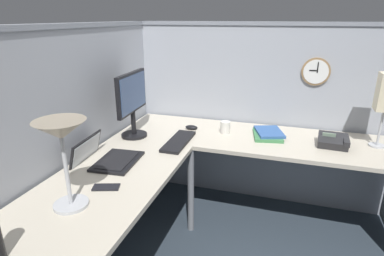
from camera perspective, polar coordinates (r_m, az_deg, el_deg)
The scene contains 14 objects.
ground_plane at distance 2.53m, azimuth 2.32°, elevation -20.36°, with size 6.80×6.80×0.00m, color #2D3842.
cubicle_wall_back at distance 2.20m, azimuth -22.63°, elevation -4.24°, with size 2.57×0.12×1.58m.
cubicle_wall_right at distance 2.88m, azimuth 12.16°, elevation 2.33°, with size 0.12×2.37×1.58m.
desk at distance 2.05m, azimuth 2.79°, elevation -9.44°, with size 2.35×2.15×0.73m.
monitor at distance 2.45m, azimuth -10.68°, elevation 4.99°, with size 0.46×0.20×0.50m.
laptop at distance 2.14m, azimuth -15.57°, elevation -5.12°, with size 0.37×0.41×0.22m.
keyboard at distance 2.36m, azimuth -2.41°, elevation -2.40°, with size 0.43×0.14×0.02m, color black.
computer_mouse at distance 2.64m, azimuth -0.10°, elevation 0.12°, with size 0.06×0.10×0.03m, color black.
desk_lamp_dome at distance 1.58m, azimuth -22.40°, elevation -1.57°, with size 0.24×0.24×0.44m.
cell_phone at distance 1.83m, azimuth -15.16°, elevation -10.23°, with size 0.07×0.14×0.01m, color black.
office_phone at distance 2.51m, azimuth 24.14°, elevation -2.21°, with size 0.20×0.22×0.11m.
book_stack at distance 2.55m, azimuth 13.52°, elevation -1.01°, with size 0.33×0.27×0.04m.
coffee_mug at distance 2.56m, azimuth 5.99°, elevation 0.14°, with size 0.08×0.08×0.10m, color silver.
wall_clock at distance 2.74m, azimuth 21.35°, elevation 9.43°, with size 0.04×0.22×0.22m.
Camera 1 is at (-1.89, -0.48, 1.62)m, focal length 29.69 mm.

